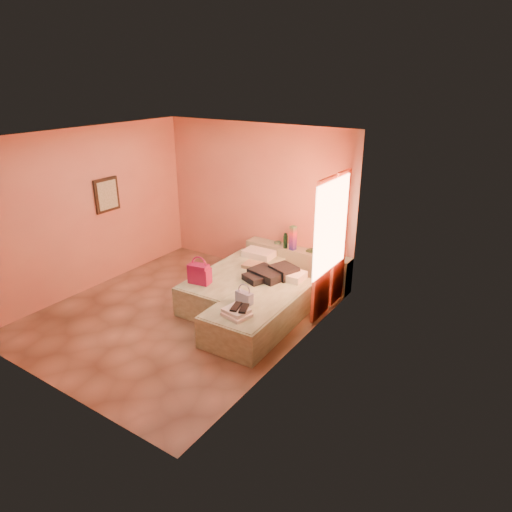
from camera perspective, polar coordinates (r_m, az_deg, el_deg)
The scene contains 16 objects.
ground at distance 7.52m, azimuth -9.44°, elevation -7.11°, with size 4.50×4.50×0.00m, color #A17C61.
room_walls at distance 7.11m, azimuth -6.02°, elevation 6.95°, with size 4.02×4.51×2.81m.
headboard_ledge at distance 8.40m, azimuth 5.10°, elevation -1.18°, with size 2.05×0.30×0.65m, color #9BA688.
bed_left at distance 7.80m, azimuth -2.87°, elevation -3.64°, with size 0.90×2.00×0.50m, color beige.
bed_right at distance 6.97m, azimuth 0.64°, elevation -6.94°, with size 0.90×2.00×0.50m, color beige.
water_bottle at distance 8.26m, azimuth 3.69°, elevation 1.90°, with size 0.08×0.08×0.27m, color #133622.
rainbow_box at distance 8.17m, azimuth 4.64°, elevation 2.26°, with size 0.10×0.10×0.44m, color #A61451.
small_dish at distance 8.52m, azimuth 2.73°, elevation 1.70°, with size 0.13×0.13×0.03m, color #48845D.
green_book at distance 8.16m, azimuth 7.08°, elevation 0.61°, with size 0.20×0.14×0.03m, color #284A2A.
flower_vase at distance 7.90m, azimuth 10.09°, elevation 0.46°, with size 0.18×0.18×0.23m, color silver.
magenta_handbag at distance 7.27m, azimuth -7.06°, elevation -2.19°, with size 0.34×0.19×0.32m, color #A61451.
khaki_garment at distance 7.85m, azimuth -0.19°, elevation -1.17°, with size 0.37×0.29×0.06m, color tan.
clothes_pile at distance 7.40m, azimuth 1.74°, elevation -2.20°, with size 0.60×0.60×0.18m, color black.
blue_handbag at distance 6.64m, azimuth -1.47°, elevation -5.21°, with size 0.27×0.11×0.17m, color #41579E.
towel_stack at distance 6.32m, azimuth -2.43°, elevation -7.13°, with size 0.35×0.30×0.10m, color silver.
sandal_pair at distance 6.31m, azimuth -2.08°, elevation -6.49°, with size 0.20×0.26×0.03m, color black.
Camera 1 is at (4.59, -4.73, 3.63)m, focal length 32.00 mm.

